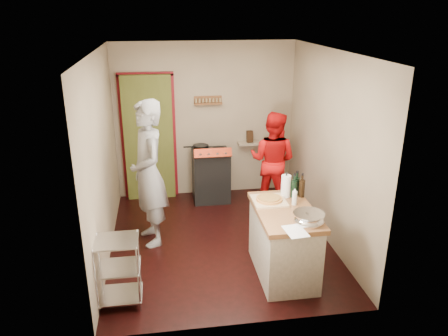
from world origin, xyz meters
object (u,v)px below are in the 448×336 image
Objects in this scene: wire_shelving at (118,268)px; island at (284,240)px; person_stripe at (149,174)px; person_red at (273,160)px; stove at (211,175)px.

island reaches higher than wire_shelving.
person_stripe reaches higher than person_red.
person_stripe reaches higher than island.
stove is at bearing 126.43° from person_stripe.
person_stripe is at bearing 75.80° from wire_shelving.
person_stripe is 2.14m from person_red.
person_red reaches higher than stove.
stove is 0.63× the size of person_red.
island reaches higher than stove.
person_red is (0.34, 1.92, 0.33)m from island.
person_stripe is (0.34, 1.35, 0.56)m from wire_shelving.
person_red reaches higher than island.
stove is 1.70m from person_stripe.
island is 0.80× the size of person_red.
stove is 0.80× the size of island.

